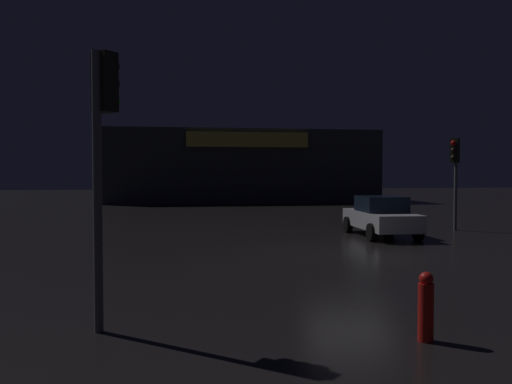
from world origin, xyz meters
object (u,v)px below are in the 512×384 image
object	(u,v)px
store_building	(239,167)
traffic_signal_opposite	(103,130)
traffic_signal_cross_left	(455,164)
car_near	(381,216)
fire_hydrant	(426,307)

from	to	relation	value
store_building	traffic_signal_opposite	xyz separation A→B (m)	(-6.71, -36.34, 0.16)
traffic_signal_opposite	traffic_signal_cross_left	world-z (taller)	traffic_signal_opposite
traffic_signal_cross_left	car_near	distance (m)	4.38
car_near	traffic_signal_cross_left	bearing A→B (deg)	19.86
traffic_signal_opposite	car_near	xyz separation A→B (m)	(8.69, 10.53, -2.26)
store_building	fire_hydrant	bearing A→B (deg)	-93.33
traffic_signal_cross_left	store_building	bearing A→B (deg)	102.99
store_building	traffic_signal_opposite	distance (m)	36.95
fire_hydrant	car_near	bearing A→B (deg)	70.55
traffic_signal_opposite	car_near	size ratio (longest dim) A/B	0.98
car_near	fire_hydrant	world-z (taller)	car_near
traffic_signal_opposite	fire_hydrant	size ratio (longest dim) A/B	4.23
traffic_signal_opposite	fire_hydrant	bearing A→B (deg)	-15.59
traffic_signal_cross_left	car_near	xyz separation A→B (m)	(-3.67, -1.33, -1.98)
traffic_signal_opposite	fire_hydrant	distance (m)	5.33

